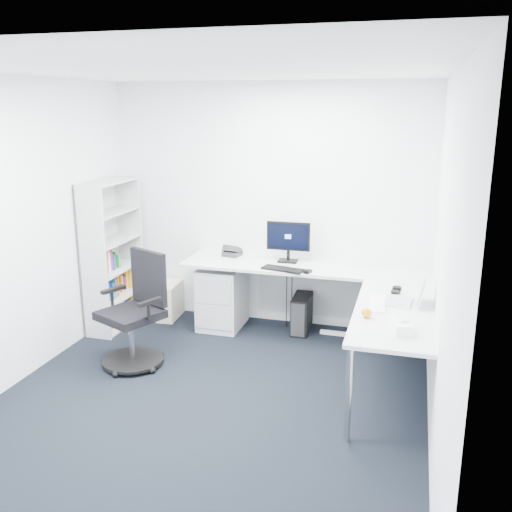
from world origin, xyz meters
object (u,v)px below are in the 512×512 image
(bookshelf, at_px, (112,255))
(laptop, at_px, (399,290))
(monitor, at_px, (288,242))
(task_chair, at_px, (130,312))
(l_desk, at_px, (303,312))

(bookshelf, distance_m, laptop, 3.19)
(monitor, bearing_deg, task_chair, -135.97)
(l_desk, xyz_separation_m, laptop, (0.95, -0.60, 0.51))
(task_chair, bearing_deg, bookshelf, 151.50)
(bookshelf, relative_size, monitor, 3.52)
(bookshelf, bearing_deg, task_chair, -53.03)
(task_chair, xyz_separation_m, monitor, (1.25, 1.26, 0.47))
(bookshelf, height_order, monitor, bookshelf)
(l_desk, bearing_deg, laptop, -32.45)
(task_chair, height_order, monitor, monitor)
(l_desk, bearing_deg, task_chair, -150.80)
(l_desk, height_order, task_chair, task_chair)
(monitor, relative_size, laptop, 1.45)
(l_desk, relative_size, laptop, 8.40)
(l_desk, height_order, monitor, monitor)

